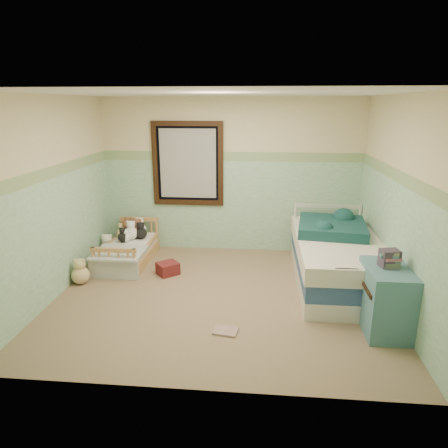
# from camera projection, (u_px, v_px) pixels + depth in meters

# --- Properties ---
(floor) EXTENTS (4.20, 3.60, 0.02)m
(floor) POSITION_uv_depth(u_px,v_px,m) (220.00, 297.00, 5.22)
(floor) COLOR #816951
(floor) RESTS_ON ground
(ceiling) EXTENTS (4.20, 3.60, 0.02)m
(ceiling) POSITION_uv_depth(u_px,v_px,m) (219.00, 92.00, 4.50)
(ceiling) COLOR white
(ceiling) RESTS_ON wall_back
(wall_back) EXTENTS (4.20, 0.04, 2.50)m
(wall_back) POSITION_uv_depth(u_px,v_px,m) (231.00, 176.00, 6.58)
(wall_back) COLOR beige
(wall_back) RESTS_ON floor
(wall_front) EXTENTS (4.20, 0.04, 2.50)m
(wall_front) POSITION_uv_depth(u_px,v_px,m) (196.00, 255.00, 3.15)
(wall_front) COLOR beige
(wall_front) RESTS_ON floor
(wall_left) EXTENTS (0.04, 3.60, 2.50)m
(wall_left) POSITION_uv_depth(u_px,v_px,m) (53.00, 198.00, 5.05)
(wall_left) COLOR beige
(wall_left) RESTS_ON floor
(wall_right) EXTENTS (0.04, 3.60, 2.50)m
(wall_right) POSITION_uv_depth(u_px,v_px,m) (399.00, 206.00, 4.68)
(wall_right) COLOR beige
(wall_right) RESTS_ON floor
(wainscot_mint) EXTENTS (4.20, 0.01, 1.50)m
(wainscot_mint) POSITION_uv_depth(u_px,v_px,m) (231.00, 206.00, 6.71)
(wainscot_mint) COLOR #73AA7C
(wainscot_mint) RESTS_ON floor
(border_strip) EXTENTS (4.20, 0.01, 0.15)m
(border_strip) POSITION_uv_depth(u_px,v_px,m) (231.00, 156.00, 6.47)
(border_strip) COLOR #437842
(border_strip) RESTS_ON wall_back
(window_frame) EXTENTS (1.16, 0.06, 1.36)m
(window_frame) POSITION_uv_depth(u_px,v_px,m) (188.00, 164.00, 6.55)
(window_frame) COLOR black
(window_frame) RESTS_ON wall_back
(window_blinds) EXTENTS (0.92, 0.01, 1.12)m
(window_blinds) POSITION_uv_depth(u_px,v_px,m) (188.00, 164.00, 6.56)
(window_blinds) COLOR #BABAB4
(window_blinds) RESTS_ON window_frame
(toddler_bed_frame) EXTENTS (0.65, 1.31, 0.17)m
(toddler_bed_frame) POSITION_uv_depth(u_px,v_px,m) (129.00, 257.00, 6.33)
(toddler_bed_frame) COLOR #AD744A
(toddler_bed_frame) RESTS_ON floor
(toddler_mattress) EXTENTS (0.60, 1.25, 0.12)m
(toddler_mattress) POSITION_uv_depth(u_px,v_px,m) (128.00, 248.00, 6.29)
(toddler_mattress) COLOR white
(toddler_mattress) RESTS_ON toddler_bed_frame
(patchwork_quilt) EXTENTS (0.71, 0.65, 0.03)m
(patchwork_quilt) POSITION_uv_depth(u_px,v_px,m) (119.00, 253.00, 5.88)
(patchwork_quilt) COLOR #83A1C6
(patchwork_quilt) RESTS_ON toddler_mattress
(plush_bed_brown) EXTENTS (0.20, 0.20, 0.20)m
(plush_bed_brown) POSITION_uv_depth(u_px,v_px,m) (128.00, 228.00, 6.74)
(plush_bed_brown) COLOR brown
(plush_bed_brown) RESTS_ON toddler_mattress
(plush_bed_white) EXTENTS (0.20, 0.20, 0.20)m
(plush_bed_white) POSITION_uv_depth(u_px,v_px,m) (140.00, 229.00, 6.72)
(plush_bed_white) COLOR white
(plush_bed_white) RESTS_ON toddler_mattress
(plush_bed_tan) EXTENTS (0.17, 0.17, 0.17)m
(plush_bed_tan) POSITION_uv_depth(u_px,v_px,m) (127.00, 233.00, 6.53)
(plush_bed_tan) COLOR #E5C487
(plush_bed_tan) RESTS_ON toddler_mattress
(plush_bed_dark) EXTENTS (0.19, 0.19, 0.19)m
(plush_bed_dark) POSITION_uv_depth(u_px,v_px,m) (141.00, 233.00, 6.50)
(plush_bed_dark) COLOR black
(plush_bed_dark) RESTS_ON toddler_mattress
(plush_floor_cream) EXTENTS (0.26, 0.26, 0.26)m
(plush_floor_cream) POSITION_uv_depth(u_px,v_px,m) (108.00, 249.00, 6.53)
(plush_floor_cream) COLOR white
(plush_floor_cream) RESTS_ON floor
(plush_floor_tan) EXTENTS (0.25, 0.25, 0.25)m
(plush_floor_tan) POSITION_uv_depth(u_px,v_px,m) (81.00, 275.00, 5.55)
(plush_floor_tan) COLOR #E5C487
(plush_floor_tan) RESTS_ON floor
(twin_bed_frame) EXTENTS (1.06, 2.12, 0.22)m
(twin_bed_frame) POSITION_uv_depth(u_px,v_px,m) (336.00, 276.00, 5.54)
(twin_bed_frame) COLOR silver
(twin_bed_frame) RESTS_ON floor
(twin_boxspring) EXTENTS (1.06, 2.12, 0.22)m
(twin_boxspring) POSITION_uv_depth(u_px,v_px,m) (337.00, 262.00, 5.48)
(twin_boxspring) COLOR navy
(twin_boxspring) RESTS_ON twin_bed_frame
(twin_mattress) EXTENTS (1.10, 2.16, 0.22)m
(twin_mattress) POSITION_uv_depth(u_px,v_px,m) (338.00, 246.00, 5.41)
(twin_mattress) COLOR silver
(twin_mattress) RESTS_ON twin_boxspring
(teal_blanket) EXTENTS (1.01, 1.06, 0.14)m
(teal_blanket) POSITION_uv_depth(u_px,v_px,m) (332.00, 227.00, 5.65)
(teal_blanket) COLOR #103840
(teal_blanket) RESTS_ON twin_mattress
(dresser) EXTENTS (0.45, 0.73, 0.73)m
(dresser) POSITION_uv_depth(u_px,v_px,m) (385.00, 299.00, 4.35)
(dresser) COLOR teal
(dresser) RESTS_ON floor
(book_stack) EXTENTS (0.21, 0.18, 0.19)m
(book_stack) POSITION_uv_depth(u_px,v_px,m) (389.00, 258.00, 4.26)
(book_stack) COLOR #49252D
(book_stack) RESTS_ON dresser
(red_pillow) EXTENTS (0.38, 0.37, 0.18)m
(red_pillow) POSITION_uv_depth(u_px,v_px,m) (168.00, 269.00, 5.86)
(red_pillow) COLOR #A32226
(red_pillow) RESTS_ON floor
(floor_book) EXTENTS (0.28, 0.24, 0.02)m
(floor_book) POSITION_uv_depth(u_px,v_px,m) (226.00, 331.00, 4.39)
(floor_book) COLOR orange
(floor_book) RESTS_ON floor
(extra_plush_0) EXTENTS (0.21, 0.21, 0.21)m
(extra_plush_0) POSITION_uv_depth(u_px,v_px,m) (127.00, 233.00, 6.51)
(extra_plush_0) COLOR brown
(extra_plush_0) RESTS_ON toddler_mattress
(extra_plush_1) EXTENTS (0.16, 0.16, 0.16)m
(extra_plush_1) POSITION_uv_depth(u_px,v_px,m) (123.00, 237.00, 6.35)
(extra_plush_1) COLOR black
(extra_plush_1) RESTS_ON toddler_mattress
(extra_plush_2) EXTENTS (0.22, 0.22, 0.22)m
(extra_plush_2) POSITION_uv_depth(u_px,v_px,m) (138.00, 231.00, 6.57)
(extra_plush_2) COLOR brown
(extra_plush_2) RESTS_ON toddler_mattress
(extra_plush_3) EXTENTS (0.17, 0.17, 0.17)m
(extra_plush_3) POSITION_uv_depth(u_px,v_px,m) (122.00, 233.00, 6.55)
(extra_plush_3) COLOR #E5C487
(extra_plush_3) RESTS_ON toddler_mattress
(extra_plush_4) EXTENTS (0.21, 0.21, 0.21)m
(extra_plush_4) POSITION_uv_depth(u_px,v_px,m) (131.00, 233.00, 6.47)
(extra_plush_4) COLOR white
(extra_plush_4) RESTS_ON toddler_mattress
(extra_plush_5) EXTENTS (0.15, 0.15, 0.15)m
(extra_plush_5) POSITION_uv_depth(u_px,v_px,m) (126.00, 238.00, 6.36)
(extra_plush_5) COLOR white
(extra_plush_5) RESTS_ON toddler_mattress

